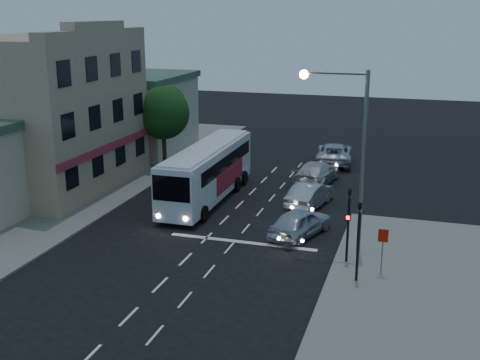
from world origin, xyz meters
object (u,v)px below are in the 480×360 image
(car_suv, at_px, (300,222))
(car_sedan_c, at_px, (334,153))
(streetlight, at_px, (350,141))
(car_sedan_a, at_px, (310,195))
(traffic_signal_main, at_px, (349,216))
(car_sedan_b, at_px, (317,173))
(traffic_signal_side, at_px, (359,232))
(street_tree, at_px, (163,110))
(tour_bus, at_px, (207,171))
(regulatory_sign, at_px, (383,244))

(car_suv, height_order, car_sedan_c, car_sedan_c)
(car_sedan_c, height_order, streetlight, streetlight)
(car_sedan_a, xyz_separation_m, streetlight, (3.09, -6.75, 4.98))
(traffic_signal_main, bearing_deg, car_sedan_b, 105.95)
(car_sedan_a, relative_size, streetlight, 0.51)
(car_sedan_a, bearing_deg, car_sedan_b, -73.88)
(car_sedan_b, bearing_deg, traffic_signal_side, 113.21)
(traffic_signal_side, bearing_deg, car_sedan_c, 101.11)
(car_suv, height_order, traffic_signal_main, traffic_signal_main)
(traffic_signal_main, distance_m, street_tree, 21.38)
(car_sedan_a, height_order, car_sedan_c, car_sedan_c)
(car_sedan_a, height_order, street_tree, street_tree)
(tour_bus, relative_size, street_tree, 1.87)
(car_suv, height_order, car_sedan_b, car_sedan_b)
(car_sedan_c, height_order, traffic_signal_side, traffic_signal_side)
(regulatory_sign, bearing_deg, car_sedan_b, 110.97)
(streetlight, bearing_deg, car_suv, 148.85)
(car_sedan_b, bearing_deg, car_sedan_c, -86.10)
(tour_bus, relative_size, traffic_signal_side, 2.83)
(car_sedan_c, xyz_separation_m, traffic_signal_side, (4.23, -21.54, 1.61))
(car_sedan_a, xyz_separation_m, car_sedan_c, (-0.19, 11.39, 0.06))
(tour_bus, xyz_separation_m, car_suv, (6.97, -4.63, -1.16))
(car_sedan_c, relative_size, streetlight, 0.65)
(tour_bus, xyz_separation_m, street_tree, (-5.93, 6.59, 2.58))
(tour_bus, relative_size, traffic_signal_main, 2.83)
(traffic_signal_side, relative_size, streetlight, 0.46)
(car_suv, relative_size, car_sedan_b, 0.82)
(car_sedan_b, xyz_separation_m, street_tree, (-11.97, 0.81, 3.71))
(traffic_signal_main, bearing_deg, traffic_signal_side, -70.51)
(tour_bus, relative_size, car_suv, 2.60)
(car_sedan_a, relative_size, traffic_signal_main, 1.12)
(car_sedan_b, relative_size, regulatory_sign, 2.48)
(car_sedan_b, xyz_separation_m, traffic_signal_side, (4.54, -15.42, 1.63))
(car_sedan_a, bearing_deg, tour_bus, 15.27)
(car_sedan_b, xyz_separation_m, traffic_signal_main, (3.84, -13.44, 1.63))
(traffic_signal_main, bearing_deg, car_sedan_a, 112.24)
(tour_bus, relative_size, car_sedan_b, 2.12)
(tour_bus, xyz_separation_m, car_sedan_b, (6.04, 5.79, -1.13))
(car_sedan_c, distance_m, regulatory_sign, 21.24)
(car_sedan_a, distance_m, regulatory_sign, 10.51)
(car_sedan_a, relative_size, car_sedan_c, 0.78)
(car_sedan_a, relative_size, regulatory_sign, 2.09)
(car_suv, distance_m, car_sedan_a, 5.17)
(car_sedan_a, height_order, streetlight, streetlight)
(tour_bus, xyz_separation_m, car_sedan_a, (6.54, 0.52, -1.16))
(car_suv, bearing_deg, street_tree, -22.02)
(regulatory_sign, xyz_separation_m, street_tree, (-17.51, 15.26, 2.90))
(car_sedan_b, relative_size, car_sedan_c, 0.93)
(tour_bus, bearing_deg, car_sedan_c, 61.71)
(car_sedan_a, bearing_deg, car_suv, 105.59)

